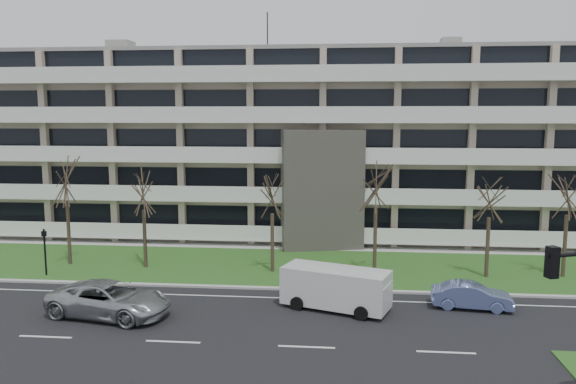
# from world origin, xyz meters

# --- Properties ---
(ground) EXTENTS (160.00, 160.00, 0.00)m
(ground) POSITION_xyz_m (0.00, 0.00, 0.00)
(ground) COLOR black
(ground) RESTS_ON ground
(grass_verge) EXTENTS (90.00, 10.00, 0.06)m
(grass_verge) POSITION_xyz_m (0.00, 13.00, 0.03)
(grass_verge) COLOR #2B551C
(grass_verge) RESTS_ON ground
(curb) EXTENTS (90.00, 0.35, 0.12)m
(curb) POSITION_xyz_m (0.00, 8.00, 0.06)
(curb) COLOR #B2B2AD
(curb) RESTS_ON ground
(sidewalk) EXTENTS (90.00, 2.00, 0.08)m
(sidewalk) POSITION_xyz_m (0.00, 18.50, 0.04)
(sidewalk) COLOR #B2B2AD
(sidewalk) RESTS_ON ground
(lane_edge_line) EXTENTS (90.00, 0.12, 0.01)m
(lane_edge_line) POSITION_xyz_m (0.00, 6.50, 0.01)
(lane_edge_line) COLOR white
(lane_edge_line) RESTS_ON ground
(apartment_building) EXTENTS (60.50, 15.10, 18.75)m
(apartment_building) POSITION_xyz_m (-0.01, 25.32, 7.61)
(apartment_building) COLOR #B4A18C
(apartment_building) RESTS_ON ground
(silver_pickup) EXTENTS (6.67, 4.03, 1.73)m
(silver_pickup) POSITION_xyz_m (-10.14, 2.91, 0.86)
(silver_pickup) COLOR #AAADB1
(silver_pickup) RESTS_ON ground
(blue_sedan) EXTENTS (4.26, 1.89, 1.36)m
(blue_sedan) POSITION_xyz_m (8.33, 5.78, 0.68)
(blue_sedan) COLOR #7C90D8
(blue_sedan) RESTS_ON ground
(white_van) EXTENTS (5.91, 3.80, 2.15)m
(white_van) POSITION_xyz_m (1.28, 5.02, 1.29)
(white_van) COLOR silver
(white_van) RESTS_ON ground
(pedestrian_signal) EXTENTS (0.33, 0.29, 3.02)m
(pedestrian_signal) POSITION_xyz_m (-17.06, 9.39, 1.92)
(pedestrian_signal) COLOR black
(pedestrian_signal) RESTS_ON ground
(tree_1) EXTENTS (3.91, 3.91, 7.82)m
(tree_1) POSITION_xyz_m (-16.83, 12.11, 6.08)
(tree_1) COLOR #382B21
(tree_1) RESTS_ON ground
(tree_2) EXTENTS (3.48, 3.48, 6.96)m
(tree_2) POSITION_xyz_m (-11.44, 11.81, 5.41)
(tree_2) COLOR #382B21
(tree_2) RESTS_ON ground
(tree_3) EXTENTS (3.42, 3.42, 6.85)m
(tree_3) POSITION_xyz_m (-2.93, 11.59, 5.32)
(tree_3) COLOR #382B21
(tree_3) RESTS_ON ground
(tree_4) EXTENTS (3.89, 3.89, 7.78)m
(tree_4) POSITION_xyz_m (3.62, 11.80, 6.05)
(tree_4) COLOR #382B21
(tree_4) RESTS_ON ground
(tree_5) EXTENTS (3.41, 3.41, 6.82)m
(tree_5) POSITION_xyz_m (10.54, 11.63, 5.30)
(tree_5) COLOR #382B21
(tree_5) RESTS_ON ground
(tree_6) EXTENTS (3.55, 3.55, 7.10)m
(tree_6) POSITION_xyz_m (15.33, 12.12, 5.51)
(tree_6) COLOR #382B21
(tree_6) RESTS_ON ground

